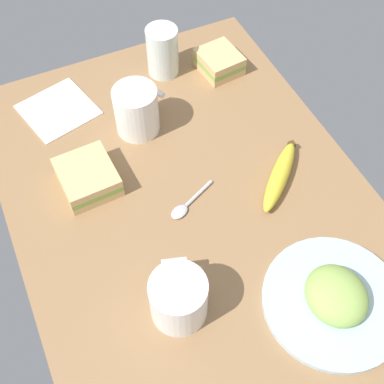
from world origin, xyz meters
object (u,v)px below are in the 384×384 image
(coffee_mug_black, at_px, (137,110))
(coffee_mug_milky, at_px, (179,298))
(spoon, at_px, (186,205))
(paper_napkin, at_px, (58,110))
(glass_of_milk, at_px, (163,53))
(sandwich_main, at_px, (88,177))
(plate_of_food, at_px, (335,298))
(sandwich_side, at_px, (219,62))
(banana, at_px, (280,176))

(coffee_mug_black, relative_size, coffee_mug_milky, 0.96)
(spoon, distance_m, paper_napkin, 0.36)
(glass_of_milk, bearing_deg, paper_napkin, -85.60)
(glass_of_milk, bearing_deg, sandwich_main, -47.26)
(plate_of_food, bearing_deg, coffee_mug_black, -163.08)
(coffee_mug_black, distance_m, paper_napkin, 0.19)
(sandwich_main, xyz_separation_m, glass_of_milk, (-0.23, 0.25, 0.03))
(coffee_mug_black, bearing_deg, sandwich_side, 111.14)
(coffee_mug_black, distance_m, spoon, 0.22)
(coffee_mug_milky, height_order, paper_napkin, coffee_mug_milky)
(coffee_mug_black, relative_size, spoon, 1.06)
(sandwich_main, relative_size, banana, 0.77)
(paper_napkin, bearing_deg, coffee_mug_milky, 5.92)
(plate_of_food, relative_size, glass_of_milk, 2.11)
(sandwich_main, bearing_deg, banana, 66.57)
(plate_of_food, distance_m, banana, 0.25)
(coffee_mug_milky, bearing_deg, sandwich_side, 147.17)
(plate_of_food, bearing_deg, coffee_mug_milky, -111.91)
(paper_napkin, bearing_deg, glass_of_milk, 94.40)
(coffee_mug_black, height_order, sandwich_main, coffee_mug_black)
(plate_of_food, relative_size, sandwich_side, 2.32)
(plate_of_food, distance_m, sandwich_main, 0.48)
(coffee_mug_milky, relative_size, spoon, 1.10)
(sandwich_side, height_order, glass_of_milk, glass_of_milk)
(coffee_mug_black, height_order, spoon, coffee_mug_black)
(spoon, bearing_deg, glass_of_milk, 163.54)
(coffee_mug_milky, height_order, spoon, coffee_mug_milky)
(coffee_mug_milky, height_order, sandwich_main, coffee_mug_milky)
(glass_of_milk, bearing_deg, sandwich_side, 67.16)
(sandwich_side, height_order, spoon, sandwich_side)
(sandwich_main, height_order, banana, sandwich_main)
(paper_napkin, bearing_deg, sandwich_side, 85.44)
(coffee_mug_milky, distance_m, spoon, 0.20)
(sandwich_side, distance_m, paper_napkin, 0.36)
(plate_of_food, relative_size, coffee_mug_milky, 1.99)
(plate_of_food, height_order, paper_napkin, plate_of_food)
(glass_of_milk, bearing_deg, coffee_mug_milky, -20.33)
(sandwich_main, relative_size, spoon, 1.09)
(sandwich_side, bearing_deg, plate_of_food, -7.84)
(sandwich_main, bearing_deg, coffee_mug_black, 124.65)
(banana, bearing_deg, spoon, -96.15)
(coffee_mug_milky, relative_size, banana, 0.78)
(banana, bearing_deg, sandwich_side, 173.88)
(spoon, relative_size, paper_napkin, 0.77)
(plate_of_food, xyz_separation_m, paper_napkin, (-0.60, -0.28, -0.02))
(sandwich_main, height_order, spoon, sandwich_main)
(plate_of_food, bearing_deg, sandwich_main, -144.02)
(plate_of_food, distance_m, coffee_mug_black, 0.51)
(coffee_mug_black, xyz_separation_m, paper_napkin, (-0.12, -0.14, -0.05))
(glass_of_milk, bearing_deg, spoon, -16.46)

